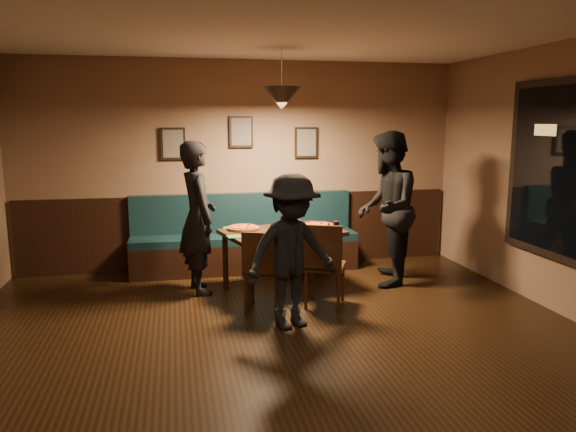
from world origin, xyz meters
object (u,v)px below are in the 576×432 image
object	(u,v)px
diner_right	(387,209)
diner_front	(292,252)
tabasco_bottle	(329,226)
dining_table	(282,260)
diner_left	(198,218)
booth_bench	(245,234)
soda_glass	(336,228)
chair_near_left	(264,269)
chair_near_right	(325,264)

from	to	relation	value
diner_right	diner_front	bearing A→B (deg)	-26.57
diner_right	tabasco_bottle	bearing A→B (deg)	-61.04
dining_table	diner_right	world-z (taller)	diner_right
diner_left	diner_right	xyz separation A→B (m)	(2.27, -0.14, 0.05)
booth_bench	diner_right	size ratio (longest dim) A/B	1.60
tabasco_bottle	diner_right	bearing A→B (deg)	4.96
diner_left	soda_glass	world-z (taller)	diner_left
dining_table	chair_near_left	distance (m)	0.73
chair_near_right	diner_front	size ratio (longest dim) A/B	0.62
dining_table	diner_left	size ratio (longest dim) A/B	0.75
diner_left	chair_near_left	bearing A→B (deg)	-151.32
booth_bench	dining_table	bearing A→B (deg)	-70.18
booth_bench	chair_near_right	size ratio (longest dim) A/B	3.24
dining_table	diner_left	xyz separation A→B (m)	(-0.98, 0.10, 0.53)
soda_glass	dining_table	bearing A→B (deg)	148.75
diner_left	diner_right	distance (m)	2.27
tabasco_bottle	diner_front	bearing A→B (deg)	-121.62
dining_table	diner_front	bearing A→B (deg)	-111.80
soda_glass	tabasco_bottle	bearing A→B (deg)	93.94
chair_near_left	chair_near_right	size ratio (longest dim) A/B	0.94
diner_front	tabasco_bottle	size ratio (longest dim) A/B	13.95
chair_near_right	tabasco_bottle	size ratio (longest dim) A/B	8.59
soda_glass	tabasco_bottle	xyz separation A→B (m)	(-0.02, 0.24, -0.02)
dining_table	booth_bench	bearing A→B (deg)	94.82
diner_right	diner_front	distance (m)	1.87
dining_table	soda_glass	size ratio (longest dim) A/B	8.86
chair_near_left	soda_glass	world-z (taller)	chair_near_left
chair_near_left	chair_near_right	xyz separation A→B (m)	(0.67, -0.02, 0.03)
dining_table	diner_left	distance (m)	1.11
diner_front	chair_near_right	bearing A→B (deg)	28.78
dining_table	diner_front	world-z (taller)	diner_front
chair_near_right	diner_left	size ratio (longest dim) A/B	0.52
chair_near_right	diner_left	xyz separation A→B (m)	(-1.32, 0.78, 0.42)
booth_bench	soda_glass	size ratio (longest dim) A/B	19.90
chair_near_left	diner_front	distance (m)	0.67
chair_near_left	soda_glass	distance (m)	1.00
tabasco_bottle	dining_table	bearing A→B (deg)	169.72
diner_right	dining_table	bearing A→B (deg)	-67.48
diner_front	diner_left	bearing A→B (deg)	102.86
dining_table	tabasco_bottle	xyz separation A→B (m)	(0.54, -0.10, 0.41)
soda_glass	diner_right	bearing A→B (deg)	22.64
soda_glass	tabasco_bottle	distance (m)	0.24
booth_bench	tabasco_bottle	distance (m)	1.35
diner_front	tabasco_bottle	xyz separation A→B (m)	(0.69, 1.12, 0.02)
chair_near_right	tabasco_bottle	distance (m)	0.68
chair_near_left	dining_table	bearing A→B (deg)	85.37
booth_bench	diner_left	size ratio (longest dim) A/B	1.69
diner_left	tabasco_bottle	world-z (taller)	diner_left
chair_near_right	diner_left	world-z (taller)	diner_left
chair_near_right	diner_right	world-z (taller)	diner_right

